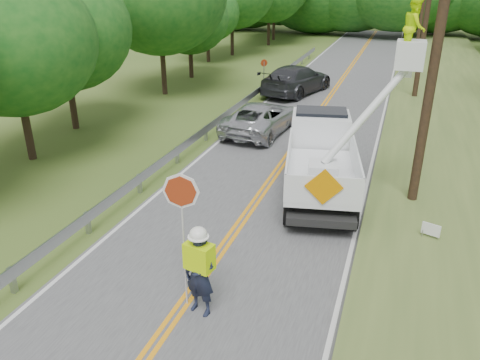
% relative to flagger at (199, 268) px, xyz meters
% --- Properties ---
extents(road, '(7.20, 96.00, 0.03)m').
position_rel_flagger_xyz_m(road, '(-0.50, 12.18, -1.19)').
color(road, '#49494B').
rests_on(road, ground).
extents(guardrail, '(0.18, 48.00, 0.77)m').
position_rel_flagger_xyz_m(guardrail, '(-4.52, 13.09, -0.65)').
color(guardrail, '#999CA1').
rests_on(guardrail, ground).
extents(utility_poles, '(1.60, 43.30, 10.00)m').
position_rel_flagger_xyz_m(utility_poles, '(4.50, 15.20, 4.07)').
color(utility_poles, black).
rests_on(utility_poles, ground).
extents(tall_grass_verge, '(7.00, 96.00, 0.30)m').
position_rel_flagger_xyz_m(tall_grass_verge, '(6.60, 12.18, -1.05)').
color(tall_grass_verge, '#4C602D').
rests_on(tall_grass_verge, ground).
extents(flagger, '(1.25, 0.64, 3.33)m').
position_rel_flagger_xyz_m(flagger, '(0.00, 0.00, 0.00)').
color(flagger, '#191E33').
rests_on(flagger, road).
extents(bucket_truck, '(4.52, 6.90, 6.52)m').
position_rel_flagger_xyz_m(bucket_truck, '(1.42, 8.11, 0.30)').
color(bucket_truck, black).
rests_on(bucket_truck, road).
extents(suv_silver, '(2.94, 5.53, 1.48)m').
position_rel_flagger_xyz_m(suv_silver, '(-2.52, 13.13, -0.44)').
color(suv_silver, '#B8B9C0').
rests_on(suv_silver, road).
extents(suv_darkgrey, '(4.08, 6.60, 1.78)m').
position_rel_flagger_xyz_m(suv_darkgrey, '(-2.70, 21.63, -0.29)').
color(suv_darkgrey, '#35363C').
rests_on(suv_darkgrey, road).
extents(stop_sign_permanent, '(0.38, 0.31, 2.20)m').
position_rel_flagger_xyz_m(stop_sign_permanent, '(-4.68, 20.90, 0.22)').
color(stop_sign_permanent, '#999CA1').
rests_on(stop_sign_permanent, ground).
extents(yard_sign, '(0.50, 0.19, 0.74)m').
position_rel_flagger_xyz_m(yard_sign, '(5.00, 4.69, -0.67)').
color(yard_sign, white).
rests_on(yard_sign, ground).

